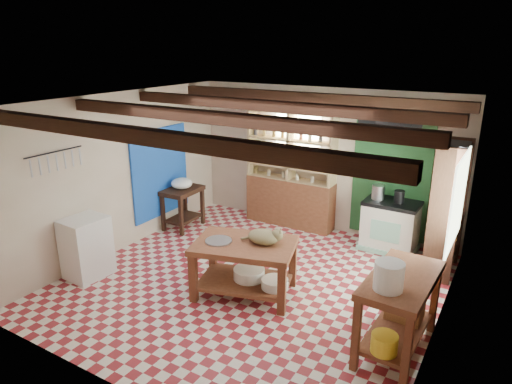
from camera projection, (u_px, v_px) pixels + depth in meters
The scene contains 30 objects.
floor at pixel (252, 283), 6.64m from camera, with size 5.00×5.00×0.02m, color maroon.
ceiling at pixel (251, 102), 5.83m from camera, with size 5.00×5.00×0.02m, color #46464B.
wall_back at pixel (323, 160), 8.27m from camera, with size 5.00×0.04×2.60m, color beige.
wall_front at pixel (111, 274), 4.19m from camera, with size 5.00×0.04×2.60m, color beige.
wall_left at pixel (121, 173), 7.44m from camera, with size 0.04×5.00×2.60m, color beige.
wall_right at pixel (445, 236), 5.02m from camera, with size 0.04×5.00×2.60m, color beige.
ceiling_beams at pixel (251, 112), 5.86m from camera, with size 5.00×3.80×0.15m, color #361D13.
blue_wall_patch at pixel (160, 172), 8.23m from camera, with size 0.04×1.40×1.60m, color blue.
green_wall_patch at pixel (391, 173), 7.66m from camera, with size 1.30×0.04×2.30m, color #1F4F25.
window_back at pixel (298, 136), 8.38m from camera, with size 0.90×0.02×0.80m, color silver.
window_right at pixel (458, 201), 5.82m from camera, with size 0.02×1.30×1.20m, color silver.
utensil_rail at pixel (55, 161), 6.28m from camera, with size 0.06×0.90×0.28m, color black.
pot_rack at pixel (389, 121), 7.03m from camera, with size 0.86×0.12×0.36m, color black.
shelving_unit at pixel (291, 169), 8.45m from camera, with size 1.70×0.34×2.20m, color tan.
tall_rack at pixel (448, 209), 6.69m from camera, with size 0.40×0.86×2.00m, color #361D13.
work_table at pixel (245, 268), 6.25m from camera, with size 1.34×0.90×0.76m, color brown.
stove at pixel (390, 226), 7.58m from camera, with size 0.87×0.59×0.86m, color beige.
prep_table at pixel (183, 208), 8.53m from camera, with size 0.52×0.76×0.77m, color #361D13.
white_cabinet at pixel (86, 247), 6.72m from camera, with size 0.51×0.61×0.91m, color white.
right_counter at pixel (398, 313), 5.07m from camera, with size 0.64×1.28×0.92m, color brown.
cat at pixel (263, 237), 6.09m from camera, with size 0.43×0.33×0.19m, color #8E7D53.
steel_tray at pixel (219, 241), 6.17m from camera, with size 0.36×0.36×0.02m, color #B3B3BC.
basin_large at pixel (249, 274), 6.32m from camera, with size 0.44×0.44×0.15m, color white.
basin_small at pixel (275, 283), 6.09m from camera, with size 0.36×0.36×0.13m, color white.
kettle_left at pixel (378, 192), 7.54m from camera, with size 0.20×0.20×0.23m, color #B3B3BC.
kettle_right at pixel (399, 197), 7.37m from camera, with size 0.16×0.16×0.20m, color black.
enamel_bowl at pixel (182, 183), 8.38m from camera, with size 0.39×0.39×0.20m, color white.
white_bucket at pixel (389, 276), 4.63m from camera, with size 0.30×0.30×0.30m, color white.
wicker_basket at pixel (405, 307), 5.33m from camera, with size 0.40×0.32×0.28m, color #9E6B3F.
yellow_tub at pixel (384, 343), 4.75m from camera, with size 0.28×0.28×0.20m, color yellow.
Camera 1 is at (3.06, -5.04, 3.33)m, focal length 32.00 mm.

